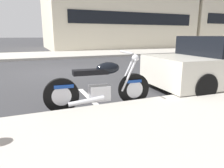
% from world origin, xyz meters
% --- Properties ---
extents(ground_plane, '(260.00, 260.00, 0.00)m').
position_xyz_m(ground_plane, '(0.00, 0.00, 0.00)').
color(ground_plane, '#333335').
extents(sidewalk_far_curb, '(120.00, 5.00, 0.14)m').
position_xyz_m(sidewalk_far_curb, '(12.00, 7.12, 0.07)').
color(sidewalk_far_curb, '#ADA89E').
rests_on(sidewalk_far_curb, ground).
extents(parking_stall_stripe, '(0.12, 2.20, 0.01)m').
position_xyz_m(parking_stall_stripe, '(0.00, -4.02, 0.00)').
color(parking_stall_stripe, silver).
rests_on(parking_stall_stripe, ground).
extents(parked_motorcycle, '(2.18, 0.62, 1.13)m').
position_xyz_m(parked_motorcycle, '(0.02, -4.55, 0.44)').
color(parked_motorcycle, black).
rests_on(parked_motorcycle, ground).
extents(parked_car_across_street, '(4.17, 2.08, 1.43)m').
position_xyz_m(parked_car_across_street, '(3.78, -4.15, 0.66)').
color(parked_car_across_street, beige).
rests_on(parked_car_across_street, ground).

